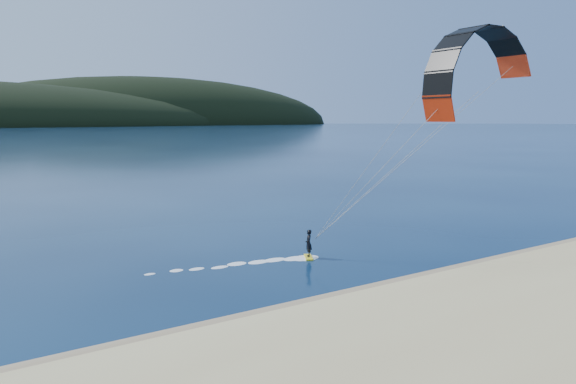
% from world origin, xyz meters
% --- Properties ---
extents(ground, '(1800.00, 1800.00, 0.00)m').
position_xyz_m(ground, '(0.00, 0.00, 0.00)').
color(ground, '#061732').
rests_on(ground, ground).
extents(wet_sand, '(220.00, 2.50, 0.10)m').
position_xyz_m(wet_sand, '(0.00, 4.50, 0.05)').
color(wet_sand, '#987E58').
rests_on(wet_sand, ground).
extents(kitesurfer_near, '(22.89, 9.97, 15.13)m').
position_xyz_m(kitesurfer_near, '(13.37, 5.81, 10.59)').
color(kitesurfer_near, yellow).
rests_on(kitesurfer_near, ground).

